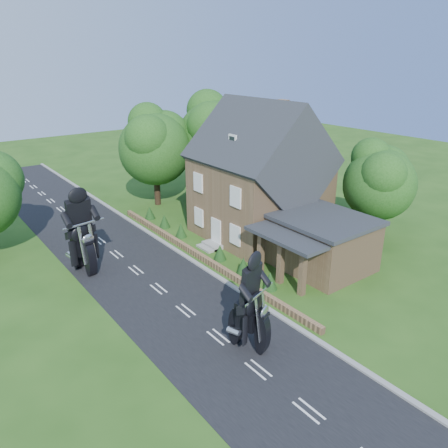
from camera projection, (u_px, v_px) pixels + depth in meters
ground at (186, 311)px, 23.79m from camera, size 120.00×120.00×0.00m
road at (186, 311)px, 23.79m from camera, size 7.00×80.00×0.02m
kerb at (238, 290)px, 25.82m from camera, size 0.30×80.00×0.12m
garden_wall at (199, 256)px, 29.85m from camera, size 0.30×22.00×0.40m
house at (260, 179)px, 32.58m from camera, size 9.54×8.64×10.24m
annex at (321, 242)px, 28.10m from camera, size 7.05×5.94×3.44m
tree_annex_side at (382, 177)px, 31.79m from camera, size 5.64×5.20×7.48m
tree_house_right at (293, 152)px, 37.68m from camera, size 6.51×6.00×8.40m
tree_behind_house at (219, 131)px, 41.51m from camera, size 7.81×7.20×10.08m
tree_behind_left at (158, 142)px, 39.04m from camera, size 6.94×6.40×9.16m
shrub_a at (270, 281)px, 25.83m from camera, size 0.90×0.90×1.10m
shrub_b at (243, 265)px, 27.69m from camera, size 0.90×0.90×1.10m
shrub_c at (220, 252)px, 29.54m from camera, size 0.90×0.90×1.10m
shrub_d at (181, 230)px, 33.26m from camera, size 0.90×0.90×1.10m
shrub_e at (164, 221)px, 35.12m from camera, size 0.90×0.90×1.10m
shrub_f at (150, 213)px, 36.98m from camera, size 0.90×0.90×1.10m
motorcycle_lead at (249, 334)px, 20.52m from camera, size 0.91×1.67×1.52m
motorcycle_follow at (84, 260)px, 27.78m from camera, size 0.72×1.87×1.70m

